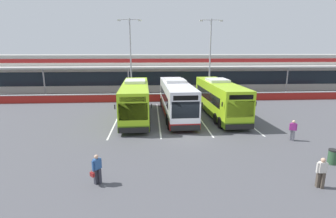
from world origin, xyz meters
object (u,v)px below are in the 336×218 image
Objects in this scene: coach_bus_centre at (219,99)px; lamp_post_centre at (210,54)px; litter_bin at (333,157)px; pedestrian_child at (293,130)px; lamp_post_west at (131,54)px; pedestrian_with_handbag at (97,169)px; pedestrian_in_dark_coat at (321,172)px; coach_bus_left_centre at (176,99)px; coach_bus_leftmost at (136,100)px.

coach_bus_centre is 1.11× the size of lamp_post_centre.
litter_bin is (2.57, -22.59, -5.82)m from lamp_post_centre.
coach_bus_centre is 7.54× the size of pedestrian_child.
coach_bus_centre is at bearing -46.73° from lamp_post_west.
lamp_post_centre is (11.31, 24.05, 5.43)m from pedestrian_with_handbag.
pedestrian_with_handbag is at bearing 174.25° from pedestrian_in_dark_coat.
pedestrian_in_dark_coat is (5.84, -14.87, -0.91)m from coach_bus_left_centre.
lamp_post_west reaches higher than coach_bus_left_centre.
lamp_post_west is at bearing 125.90° from pedestrian_child.
lamp_post_centre is (10.04, 10.63, 4.50)m from coach_bus_leftmost.
coach_bus_leftmost reaches higher than litter_bin.
coach_bus_leftmost reaches higher than pedestrian_child.
coach_bus_centre is 13.13× the size of litter_bin.
coach_bus_leftmost is 4.24m from coach_bus_left_centre.
pedestrian_with_handbag reaches higher than litter_bin.
lamp_post_centre is (11.22, -0.31, 0.00)m from lamp_post_west.
pedestrian_in_dark_coat is 3.66m from litter_bin.
litter_bin is at bearing -83.51° from lamp_post_centre.
pedestrian_child is 4.18m from litter_bin.
pedestrian_child reaches higher than litter_bin.
pedestrian_in_dark_coat is 1.74× the size of litter_bin.
lamp_post_west is at bearing 113.79° from pedestrian_in_dark_coat.
pedestrian_with_handbag is (-5.49, -13.73, -0.93)m from coach_bus_left_centre.
coach_bus_left_centre is 13.13× the size of litter_bin.
pedestrian_in_dark_coat is at bearing -66.21° from lamp_post_west.
lamp_post_west reaches higher than coach_bus_leftmost.
lamp_post_centre is (-2.36, 18.44, 5.42)m from pedestrian_child.
coach_bus_leftmost is at bearing -177.82° from coach_bus_centre.
lamp_post_centre is at bearing 46.64° from coach_bus_leftmost.
pedestrian_with_handbag is 0.15× the size of lamp_post_west.
coach_bus_leftmost is 1.00× the size of coach_bus_centre.
lamp_post_west is 11.83× the size of litter_bin.
lamp_post_west is (-9.98, 10.60, 4.50)m from coach_bus_centre.
lamp_post_west is at bearing 133.27° from coach_bus_centre.
coach_bus_left_centre is at bearing 111.46° from pedestrian_in_dark_coat.
lamp_post_centre is (-0.03, 25.19, 5.42)m from pedestrian_in_dark_coat.
pedestrian_child is at bearing -44.80° from coach_bus_left_centre.
coach_bus_left_centre is 7.54× the size of pedestrian_in_dark_coat.
coach_bus_centre is 1.11× the size of lamp_post_west.
pedestrian_child is at bearing 92.93° from litter_bin.
pedestrian_with_handbag is 11.39m from pedestrian_in_dark_coat.
coach_bus_centre reaches higher than litter_bin.
pedestrian_child is (12.40, -7.81, -0.91)m from coach_bus_leftmost.
coach_bus_leftmost and coach_bus_centre have the same top height.
lamp_post_centre is at bearing 90.06° from pedestrian_in_dark_coat.
litter_bin is at bearing -55.64° from coach_bus_left_centre.
coach_bus_leftmost is 7.54× the size of pedestrian_with_handbag.
pedestrian_child is 0.15× the size of lamp_post_west.
pedestrian_with_handbag is 1.00× the size of pedestrian_in_dark_coat.
lamp_post_west is at bearing 89.79° from pedestrian_with_handbag.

